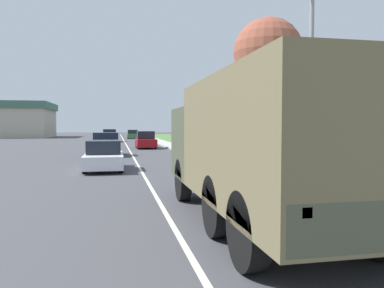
% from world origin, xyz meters
% --- Properties ---
extents(ground_plane, '(180.00, 180.00, 0.00)m').
position_xyz_m(ground_plane, '(0.00, 40.00, 0.00)').
color(ground_plane, '#424247').
extents(lane_centre_stripe, '(0.12, 120.00, 0.00)m').
position_xyz_m(lane_centre_stripe, '(0.00, 40.00, 0.00)').
color(lane_centre_stripe, silver).
rests_on(lane_centre_stripe, ground).
extents(sidewalk_right, '(1.80, 120.00, 0.12)m').
position_xyz_m(sidewalk_right, '(4.50, 40.00, 0.06)').
color(sidewalk_right, '#ADAAA3').
rests_on(sidewalk_right, ground).
extents(grass_strip_right, '(7.00, 120.00, 0.02)m').
position_xyz_m(grass_strip_right, '(8.90, 40.00, 0.01)').
color(grass_strip_right, '#4C7538').
rests_on(grass_strip_right, ground).
extents(military_truck, '(2.48, 7.89, 3.03)m').
position_xyz_m(military_truck, '(1.78, 11.65, 1.71)').
color(military_truck, '#474C38').
rests_on(military_truck, ground).
extents(car_nearest_ahead, '(1.77, 4.18, 1.41)m').
position_xyz_m(car_nearest_ahead, '(-1.72, 22.55, 0.64)').
color(car_nearest_ahead, silver).
rests_on(car_nearest_ahead, ground).
extents(car_second_ahead, '(1.93, 4.02, 1.64)m').
position_xyz_m(car_second_ahead, '(-1.84, 31.33, 0.73)').
color(car_second_ahead, navy).
rests_on(car_second_ahead, ground).
extents(car_third_ahead, '(1.76, 4.10, 1.62)m').
position_xyz_m(car_third_ahead, '(1.61, 39.49, 0.72)').
color(car_third_ahead, maroon).
rests_on(car_third_ahead, ground).
extents(car_fourth_ahead, '(1.86, 4.64, 1.68)m').
position_xyz_m(car_fourth_ahead, '(-1.93, 55.10, 0.75)').
color(car_fourth_ahead, navy).
rests_on(car_fourth_ahead, ground).
extents(car_farthest_ahead, '(1.79, 4.56, 1.47)m').
position_xyz_m(car_farthest_ahead, '(1.63, 67.81, 0.66)').
color(car_farthest_ahead, '#336B3D').
rests_on(car_farthest_ahead, ground).
extents(lamp_post, '(1.69, 0.24, 6.35)m').
position_xyz_m(lamp_post, '(4.52, 14.84, 3.95)').
color(lamp_post, gray).
rests_on(lamp_post, sidewalk_right).
extents(tree_mid_right, '(3.74, 3.74, 7.94)m').
position_xyz_m(tree_mid_right, '(7.01, 23.52, 6.07)').
color(tree_mid_right, brown).
rests_on(tree_mid_right, grass_strip_right).
extents(utility_box, '(0.55, 0.45, 0.70)m').
position_xyz_m(utility_box, '(6.20, 14.65, 0.37)').
color(utility_box, '#3D7042').
rests_on(utility_box, grass_strip_right).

